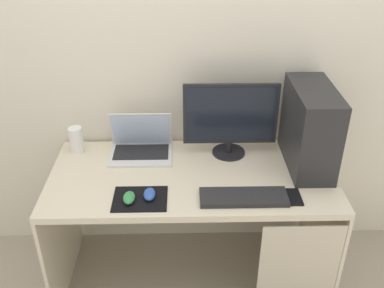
{
  "coord_description": "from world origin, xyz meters",
  "views": [
    {
      "loc": [
        -0.04,
        -1.9,
        2.03
      ],
      "look_at": [
        0.0,
        0.0,
        0.92
      ],
      "focal_mm": 41.09,
      "sensor_mm": 36.0,
      "label": 1
    }
  ],
  "objects_px": {
    "keyboard": "(244,197)",
    "pc_tower": "(310,128)",
    "laptop": "(141,146)",
    "mouse_left": "(149,194)",
    "mouse_right": "(129,198)",
    "monitor": "(230,119)",
    "cell_phone": "(294,197)",
    "speaker": "(76,140)"
  },
  "relations": [
    {
      "from": "laptop",
      "to": "speaker",
      "type": "bearing_deg",
      "value": 175.56
    },
    {
      "from": "pc_tower",
      "to": "laptop",
      "type": "relative_size",
      "value": 1.34
    },
    {
      "from": "mouse_right",
      "to": "monitor",
      "type": "bearing_deg",
      "value": 39.33
    },
    {
      "from": "mouse_left",
      "to": "cell_phone",
      "type": "bearing_deg",
      "value": -1.25
    },
    {
      "from": "monitor",
      "to": "cell_phone",
      "type": "height_order",
      "value": "monitor"
    },
    {
      "from": "pc_tower",
      "to": "monitor",
      "type": "height_order",
      "value": "pc_tower"
    },
    {
      "from": "laptop",
      "to": "mouse_right",
      "type": "distance_m",
      "value": 0.44
    },
    {
      "from": "cell_phone",
      "to": "monitor",
      "type": "bearing_deg",
      "value": 123.74
    },
    {
      "from": "monitor",
      "to": "mouse_left",
      "type": "relative_size",
      "value": 5.29
    },
    {
      "from": "speaker",
      "to": "laptop",
      "type": "bearing_deg",
      "value": -4.44
    },
    {
      "from": "laptop",
      "to": "speaker",
      "type": "height_order",
      "value": "laptop"
    },
    {
      "from": "keyboard",
      "to": "mouse_left",
      "type": "bearing_deg",
      "value": 177.46
    },
    {
      "from": "monitor",
      "to": "pc_tower",
      "type": "bearing_deg",
      "value": -14.74
    },
    {
      "from": "mouse_left",
      "to": "cell_phone",
      "type": "relative_size",
      "value": 0.74
    },
    {
      "from": "pc_tower",
      "to": "keyboard",
      "type": "xyz_separation_m",
      "value": [
        -0.37,
        -0.31,
        -0.21
      ]
    },
    {
      "from": "laptop",
      "to": "keyboard",
      "type": "height_order",
      "value": "laptop"
    },
    {
      "from": "monitor",
      "to": "mouse_right",
      "type": "bearing_deg",
      "value": -140.67
    },
    {
      "from": "keyboard",
      "to": "cell_phone",
      "type": "height_order",
      "value": "keyboard"
    },
    {
      "from": "pc_tower",
      "to": "mouse_right",
      "type": "xyz_separation_m",
      "value": [
        -0.92,
        -0.32,
        -0.2
      ]
    },
    {
      "from": "speaker",
      "to": "keyboard",
      "type": "height_order",
      "value": "speaker"
    },
    {
      "from": "speaker",
      "to": "mouse_left",
      "type": "relative_size",
      "value": 1.53
    },
    {
      "from": "speaker",
      "to": "monitor",
      "type": "bearing_deg",
      "value": -3.26
    },
    {
      "from": "pc_tower",
      "to": "keyboard",
      "type": "height_order",
      "value": "pc_tower"
    },
    {
      "from": "monitor",
      "to": "mouse_right",
      "type": "height_order",
      "value": "monitor"
    },
    {
      "from": "monitor",
      "to": "keyboard",
      "type": "distance_m",
      "value": 0.47
    },
    {
      "from": "keyboard",
      "to": "mouse_left",
      "type": "xyz_separation_m",
      "value": [
        -0.45,
        0.02,
        0.01
      ]
    },
    {
      "from": "laptop",
      "to": "cell_phone",
      "type": "distance_m",
      "value": 0.88
    },
    {
      "from": "laptop",
      "to": "monitor",
      "type": "bearing_deg",
      "value": -2.39
    },
    {
      "from": "monitor",
      "to": "keyboard",
      "type": "bearing_deg",
      "value": -85.62
    },
    {
      "from": "mouse_right",
      "to": "cell_phone",
      "type": "relative_size",
      "value": 0.74
    },
    {
      "from": "laptop",
      "to": "mouse_left",
      "type": "relative_size",
      "value": 3.58
    },
    {
      "from": "laptop",
      "to": "cell_phone",
      "type": "xyz_separation_m",
      "value": [
        0.77,
        -0.43,
        -0.04
      ]
    },
    {
      "from": "pc_tower",
      "to": "mouse_right",
      "type": "bearing_deg",
      "value": -161.02
    },
    {
      "from": "monitor",
      "to": "cell_phone",
      "type": "distance_m",
      "value": 0.54
    },
    {
      "from": "laptop",
      "to": "mouse_right",
      "type": "bearing_deg",
      "value": -93.1
    },
    {
      "from": "keyboard",
      "to": "pc_tower",
      "type": "bearing_deg",
      "value": 39.93
    },
    {
      "from": "mouse_left",
      "to": "keyboard",
      "type": "bearing_deg",
      "value": -2.54
    },
    {
      "from": "pc_tower",
      "to": "cell_phone",
      "type": "xyz_separation_m",
      "value": [
        -0.13,
        -0.31,
        -0.21
      ]
    },
    {
      "from": "laptop",
      "to": "keyboard",
      "type": "xyz_separation_m",
      "value": [
        0.52,
        -0.44,
        -0.04
      ]
    },
    {
      "from": "monitor",
      "to": "mouse_right",
      "type": "distance_m",
      "value": 0.69
    },
    {
      "from": "keyboard",
      "to": "cell_phone",
      "type": "xyz_separation_m",
      "value": [
        0.24,
        0.0,
        -0.01
      ]
    },
    {
      "from": "pc_tower",
      "to": "keyboard",
      "type": "relative_size",
      "value": 1.09
    }
  ]
}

